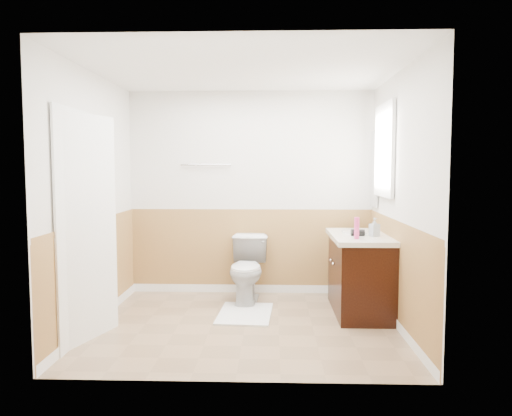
{
  "coord_description": "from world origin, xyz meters",
  "views": [
    {
      "loc": [
        0.27,
        -4.74,
        1.56
      ],
      "look_at": [
        0.1,
        0.25,
        1.15
      ],
      "focal_mm": 34.28,
      "sensor_mm": 36.0,
      "label": 1
    }
  ],
  "objects_px": {
    "toilet": "(247,270)",
    "bath_mat": "(245,314)",
    "lotion_bottle": "(357,228)",
    "soap_dispenser": "(374,227)",
    "vanity_cabinet": "(360,276)"
  },
  "relations": [
    {
      "from": "toilet",
      "to": "bath_mat",
      "type": "distance_m",
      "value": 0.63
    },
    {
      "from": "lotion_bottle",
      "to": "bath_mat",
      "type": "bearing_deg",
      "value": 169.39
    },
    {
      "from": "soap_dispenser",
      "to": "vanity_cabinet",
      "type": "bearing_deg",
      "value": 132.97
    },
    {
      "from": "soap_dispenser",
      "to": "bath_mat",
      "type": "bearing_deg",
      "value": 179.88
    },
    {
      "from": "vanity_cabinet",
      "to": "lotion_bottle",
      "type": "height_order",
      "value": "lotion_bottle"
    },
    {
      "from": "vanity_cabinet",
      "to": "soap_dispenser",
      "type": "bearing_deg",
      "value": -47.03
    },
    {
      "from": "bath_mat",
      "to": "lotion_bottle",
      "type": "height_order",
      "value": "lotion_bottle"
    },
    {
      "from": "bath_mat",
      "to": "lotion_bottle",
      "type": "distance_m",
      "value": 1.49
    },
    {
      "from": "vanity_cabinet",
      "to": "soap_dispenser",
      "type": "relative_size",
      "value": 5.72
    },
    {
      "from": "bath_mat",
      "to": "soap_dispenser",
      "type": "relative_size",
      "value": 4.16
    },
    {
      "from": "toilet",
      "to": "soap_dispenser",
      "type": "bearing_deg",
      "value": -17.3
    },
    {
      "from": "toilet",
      "to": "soap_dispenser",
      "type": "height_order",
      "value": "soap_dispenser"
    },
    {
      "from": "vanity_cabinet",
      "to": "toilet",
      "type": "bearing_deg",
      "value": 162.8
    },
    {
      "from": "lotion_bottle",
      "to": "toilet",
      "type": "bearing_deg",
      "value": 147.57
    },
    {
      "from": "soap_dispenser",
      "to": "lotion_bottle",
      "type": "bearing_deg",
      "value": -136.41
    }
  ]
}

